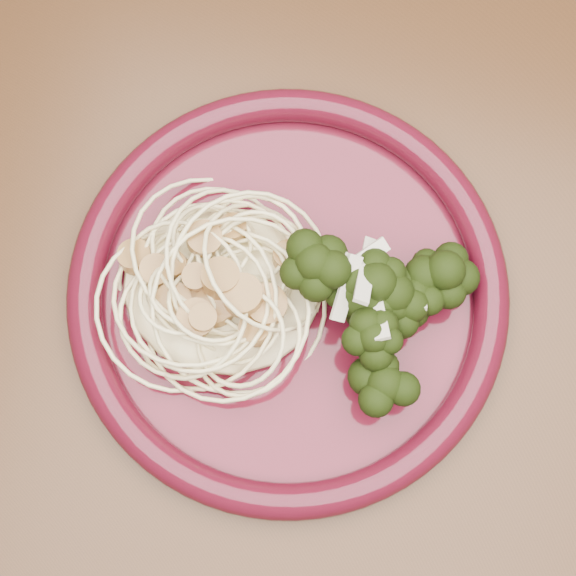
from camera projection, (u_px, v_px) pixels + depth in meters
The scene contains 6 objects.
dining_table at pixel (213, 356), 0.58m from camera, with size 1.20×0.80×0.75m.
dinner_plate at pixel (288, 292), 0.48m from camera, with size 0.32×0.32×0.02m.
spaghetti_pile at pixel (219, 286), 0.47m from camera, with size 0.12×0.10×0.03m, color #F7E9AC.
scallop_cluster at pixel (214, 271), 0.44m from camera, with size 0.11×0.11×0.04m, color #A7783C, non-canonical shape.
broccoli_pile at pixel (374, 288), 0.46m from camera, with size 0.08×0.13×0.04m, color black.
onion_garnish at pixel (379, 275), 0.44m from camera, with size 0.05×0.08×0.04m, color beige, non-canonical shape.
Camera 1 is at (0.08, -0.08, 1.23)m, focal length 50.00 mm.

